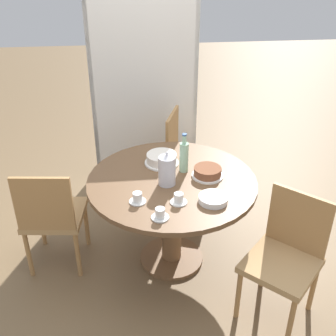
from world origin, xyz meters
name	(u,v)px	position (x,y,z in m)	size (l,w,h in m)	color
ground_plane	(171,259)	(0.00, 0.00, 0.00)	(14.00, 14.00, 0.00)	brown
dining_table	(172,198)	(0.00, 0.00, 0.58)	(1.19, 1.19, 0.73)	brown
chair_a	(52,215)	(-0.87, 0.03, 0.47)	(0.46, 0.46, 0.87)	#A87A47
chair_b	(286,255)	(0.67, -0.55, 0.47)	(0.59, 0.59, 0.87)	#A87A47
chair_c	(187,155)	(0.23, 0.84, 0.47)	(0.53, 0.53, 0.87)	#A87A47
bookshelf	(144,95)	(-0.13, 1.35, 0.87)	(0.99, 0.28, 1.76)	silver
coffee_pot	(167,170)	(-0.04, -0.05, 0.85)	(0.12, 0.12, 0.25)	silver
water_bottle	(184,156)	(0.10, 0.11, 0.85)	(0.07, 0.07, 0.30)	#99C6A3
cake_main	(162,159)	(-0.05, 0.24, 0.77)	(0.26, 0.26, 0.08)	white
cake_second	(208,172)	(0.26, 0.02, 0.77)	(0.23, 0.23, 0.07)	white
cup_a	(179,199)	(0.01, -0.29, 0.76)	(0.11, 0.11, 0.07)	silver
cup_b	(160,214)	(-0.12, -0.44, 0.76)	(0.11, 0.11, 0.07)	silver
cup_c	(138,198)	(-0.25, -0.25, 0.76)	(0.11, 0.11, 0.07)	silver
plate_stack	(213,199)	(0.24, -0.30, 0.75)	(0.19, 0.19, 0.04)	white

